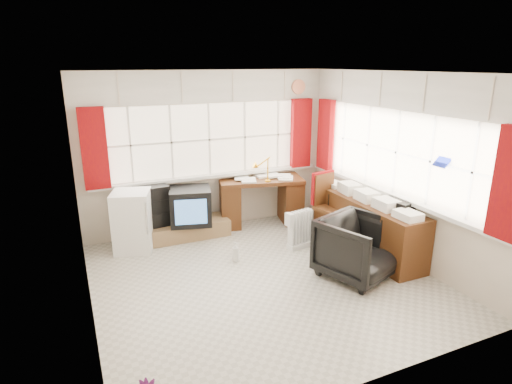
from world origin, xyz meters
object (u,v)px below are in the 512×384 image
Objects in this scene: tv_bench at (183,230)px; radiator at (300,233)px; task_chair at (326,203)px; office_chair at (358,248)px; desk at (260,198)px; credenza at (366,224)px; crt_tv at (190,206)px; desk_lamp at (268,164)px; mini_fridge at (133,221)px.

radiator is at bearing -36.33° from tv_bench.
task_chair is 1.30m from office_chair.
desk is 1.18m from task_chair.
credenza is (0.61, 0.61, 0.01)m from office_chair.
credenza is 2.60m from crt_tv.
office_chair is at bearing -134.94° from credenza.
desk_lamp is 1.24m from radiator.
mini_fridge is at bearing 157.53° from radiator.
desk is at bearing 7.68° from crt_tv.
mini_fridge is at bearing 155.79° from credenza.
desk_lamp is at bearing 95.06° from radiator.
credenza is at bearing -28.65° from radiator.
desk is at bearing 120.11° from credenza.
desk_lamp is 1.10m from task_chair.
office_chair is at bearing -105.56° from task_chair.
office_chair is 3.14m from mini_fridge.
task_chair is 1.43× the size of crt_tv.
task_chair reaches higher than radiator.
desk_lamp reaches higher than office_chair.
desk_lamp reaches higher than credenza.
crt_tv is at bearing 157.25° from task_chair.
office_chair reaches higher than radiator.
tv_bench is (-2.01, 0.89, -0.42)m from task_chair.
task_chair is (0.66, -0.97, 0.11)m from desk.
desk is 1.44× the size of task_chair.
task_chair is at bearing 18.14° from radiator.
radiator is (0.08, -0.92, -0.83)m from desk_lamp.
credenza is 2.75m from tv_bench.
desk reaches higher than radiator.
radiator is at bearing 151.35° from credenza.
office_chair is 2.58m from crt_tv.
tv_bench is (-1.37, 0.15, -0.93)m from desk_lamp.
desk is 2.13m from mini_fridge.
radiator is at bearing -36.07° from crt_tv.
task_chair reaches higher than credenza.
office_chair reaches higher than tv_bench.
credenza is at bearing -33.71° from tv_bench.
office_chair is at bearing -39.21° from mini_fridge.
desk is 1.85m from credenza.
radiator is 0.65× the size of mini_fridge.
tv_bench is 0.42m from crt_tv.
mini_fridge is at bearing -168.70° from tv_bench.
mini_fridge reaches higher than credenza.
office_chair is 0.61× the size of tv_bench.
crt_tv is at bearing 4.26° from mini_fridge.
crt_tv is at bearing 143.93° from radiator.
credenza is (0.91, -1.37, -0.66)m from desk_lamp.
mini_fridge is at bearing 165.18° from task_chair.
credenza is at bearing -33.40° from crt_tv.
desk is at bearing 3.39° from tv_bench.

